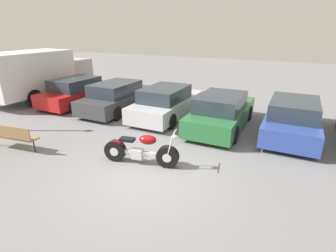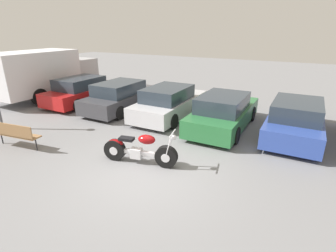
{
  "view_description": "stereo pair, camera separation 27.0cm",
  "coord_description": "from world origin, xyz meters",
  "px_view_note": "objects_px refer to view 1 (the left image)",
  "views": [
    {
      "loc": [
        3.37,
        -5.46,
        3.82
      ],
      "look_at": [
        -0.13,
        1.68,
        0.85
      ],
      "focal_mm": 28.0,
      "sensor_mm": 36.0,
      "label": 1
    },
    {
      "loc": [
        3.61,
        -5.33,
        3.82
      ],
      "look_at": [
        -0.13,
        1.68,
        0.85
      ],
      "focal_mm": 28.0,
      "sensor_mm": 36.0,
      "label": 2
    }
  ],
  "objects_px": {
    "motorcycle": "(140,150)",
    "parked_car_dark_grey": "(118,97)",
    "parked_car_green": "(221,112)",
    "park_bench": "(11,135)",
    "parked_car_red": "(79,92)",
    "parked_car_silver": "(167,103)",
    "parked_car_blue": "(292,118)",
    "delivery_truck": "(38,73)"
  },
  "relations": [
    {
      "from": "parked_car_green",
      "to": "delivery_truck",
      "type": "height_order",
      "value": "delivery_truck"
    },
    {
      "from": "parked_car_dark_grey",
      "to": "delivery_truck",
      "type": "distance_m",
      "value": 5.41
    },
    {
      "from": "park_bench",
      "to": "delivery_truck",
      "type": "bearing_deg",
      "value": 133.71
    },
    {
      "from": "parked_car_blue",
      "to": "delivery_truck",
      "type": "distance_m",
      "value": 13.19
    },
    {
      "from": "motorcycle",
      "to": "parked_car_green",
      "type": "xyz_separation_m",
      "value": [
        1.32,
        4.09,
        0.23
      ]
    },
    {
      "from": "motorcycle",
      "to": "parked_car_red",
      "type": "height_order",
      "value": "parked_car_red"
    },
    {
      "from": "parked_car_silver",
      "to": "park_bench",
      "type": "xyz_separation_m",
      "value": [
        -3.0,
        -5.45,
        -0.11
      ]
    },
    {
      "from": "parked_car_dark_grey",
      "to": "parked_car_green",
      "type": "xyz_separation_m",
      "value": [
        5.21,
        -0.18,
        0.0
      ]
    },
    {
      "from": "delivery_truck",
      "to": "parked_car_blue",
      "type": "bearing_deg",
      "value": 1.66
    },
    {
      "from": "parked_car_green",
      "to": "park_bench",
      "type": "distance_m",
      "value": 7.61
    },
    {
      "from": "parked_car_silver",
      "to": "parked_car_green",
      "type": "xyz_separation_m",
      "value": [
        2.61,
        -0.29,
        0.0
      ]
    },
    {
      "from": "parked_car_silver",
      "to": "delivery_truck",
      "type": "bearing_deg",
      "value": -178.09
    },
    {
      "from": "motorcycle",
      "to": "parked_car_blue",
      "type": "distance_m",
      "value": 5.98
    },
    {
      "from": "parked_car_red",
      "to": "parked_car_blue",
      "type": "height_order",
      "value": "same"
    },
    {
      "from": "parked_car_red",
      "to": "parked_car_dark_grey",
      "type": "height_order",
      "value": "same"
    },
    {
      "from": "parked_car_green",
      "to": "parked_car_blue",
      "type": "relative_size",
      "value": 1.0
    },
    {
      "from": "parked_car_dark_grey",
      "to": "park_bench",
      "type": "relative_size",
      "value": 2.51
    },
    {
      "from": "parked_car_green",
      "to": "delivery_truck",
      "type": "relative_size",
      "value": 0.74
    },
    {
      "from": "motorcycle",
      "to": "parked_car_dark_grey",
      "type": "relative_size",
      "value": 0.51
    },
    {
      "from": "motorcycle",
      "to": "parked_car_silver",
      "type": "xyz_separation_m",
      "value": [
        -1.29,
        4.38,
        0.23
      ]
    },
    {
      "from": "parked_car_red",
      "to": "parked_car_green",
      "type": "bearing_deg",
      "value": -1.5
    },
    {
      "from": "parked_car_silver",
      "to": "parked_car_green",
      "type": "height_order",
      "value": "same"
    },
    {
      "from": "parked_car_dark_grey",
      "to": "delivery_truck",
      "type": "relative_size",
      "value": 0.74
    },
    {
      "from": "parked_car_blue",
      "to": "parked_car_green",
      "type": "bearing_deg",
      "value": -171.14
    },
    {
      "from": "parked_car_silver",
      "to": "park_bench",
      "type": "bearing_deg",
      "value": -118.82
    },
    {
      "from": "park_bench",
      "to": "motorcycle",
      "type": "bearing_deg",
      "value": 13.94
    },
    {
      "from": "parked_car_red",
      "to": "delivery_truck",
      "type": "bearing_deg",
      "value": -176.24
    },
    {
      "from": "parked_car_silver",
      "to": "parked_car_green",
      "type": "distance_m",
      "value": 2.62
    },
    {
      "from": "motorcycle",
      "to": "parked_car_red",
      "type": "relative_size",
      "value": 0.51
    },
    {
      "from": "parked_car_dark_grey",
      "to": "delivery_truck",
      "type": "bearing_deg",
      "value": -178.39
    },
    {
      "from": "motorcycle",
      "to": "parked_car_dark_grey",
      "type": "xyz_separation_m",
      "value": [
        -3.89,
        4.27,
        0.23
      ]
    },
    {
      "from": "motorcycle",
      "to": "parked_car_blue",
      "type": "bearing_deg",
      "value": 48.9
    },
    {
      "from": "parked_car_silver",
      "to": "motorcycle",
      "type": "bearing_deg",
      "value": -73.66
    },
    {
      "from": "park_bench",
      "to": "parked_car_blue",
      "type": "bearing_deg",
      "value": 34.12
    },
    {
      "from": "parked_car_silver",
      "to": "delivery_truck",
      "type": "relative_size",
      "value": 0.74
    },
    {
      "from": "parked_car_blue",
      "to": "delivery_truck",
      "type": "bearing_deg",
      "value": -178.34
    },
    {
      "from": "parked_car_red",
      "to": "parked_car_blue",
      "type": "bearing_deg",
      "value": 1.1
    },
    {
      "from": "parked_car_green",
      "to": "motorcycle",
      "type": "bearing_deg",
      "value": -107.87
    },
    {
      "from": "motorcycle",
      "to": "parked_car_green",
      "type": "distance_m",
      "value": 4.31
    },
    {
      "from": "motorcycle",
      "to": "parked_car_red",
      "type": "xyz_separation_m",
      "value": [
        -6.5,
        4.3,
        0.23
      ]
    },
    {
      "from": "motorcycle",
      "to": "parked_car_green",
      "type": "height_order",
      "value": "parked_car_green"
    },
    {
      "from": "delivery_truck",
      "to": "parked_car_dark_grey",
      "type": "bearing_deg",
      "value": 1.61
    }
  ]
}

